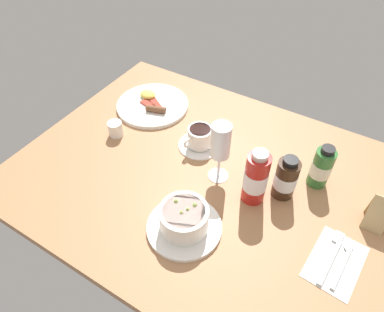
# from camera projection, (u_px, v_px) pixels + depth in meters

# --- Properties ---
(ground_plane) EXTENTS (1.10, 0.84, 0.03)m
(ground_plane) POSITION_uv_depth(u_px,v_px,m) (203.00, 177.00, 1.05)
(ground_plane) COLOR #A8754C
(porridge_bowl) EXTENTS (0.19, 0.19, 0.09)m
(porridge_bowl) POSITION_uv_depth(u_px,v_px,m) (184.00, 220.00, 0.88)
(porridge_bowl) COLOR white
(porridge_bowl) RESTS_ON ground_plane
(cutlery_setting) EXTENTS (0.13, 0.18, 0.01)m
(cutlery_setting) POSITION_uv_depth(u_px,v_px,m) (336.00, 260.00, 0.84)
(cutlery_setting) COLOR white
(cutlery_setting) RESTS_ON ground_plane
(coffee_cup) EXTENTS (0.14, 0.14, 0.07)m
(coffee_cup) POSITION_uv_depth(u_px,v_px,m) (200.00, 138.00, 1.10)
(coffee_cup) COLOR white
(coffee_cup) RESTS_ON ground_plane
(creamer_jug) EXTENTS (0.05, 0.06, 0.06)m
(creamer_jug) POSITION_uv_depth(u_px,v_px,m) (115.00, 129.00, 1.14)
(creamer_jug) COLOR white
(creamer_jug) RESTS_ON ground_plane
(wine_glass) EXTENTS (0.06, 0.06, 0.19)m
(wine_glass) POSITION_uv_depth(u_px,v_px,m) (221.00, 144.00, 0.94)
(wine_glass) COLOR white
(wine_glass) RESTS_ON ground_plane
(sauce_bottle_brown) EXTENTS (0.06, 0.06, 0.14)m
(sauce_bottle_brown) POSITION_uv_depth(u_px,v_px,m) (286.00, 178.00, 0.94)
(sauce_bottle_brown) COLOR #382314
(sauce_bottle_brown) RESTS_ON ground_plane
(sauce_bottle_green) EXTENTS (0.06, 0.06, 0.14)m
(sauce_bottle_green) POSITION_uv_depth(u_px,v_px,m) (321.00, 167.00, 0.97)
(sauce_bottle_green) COLOR #337233
(sauce_bottle_green) RESTS_ON ground_plane
(sauce_bottle_red) EXTENTS (0.06, 0.06, 0.18)m
(sauce_bottle_red) POSITION_uv_depth(u_px,v_px,m) (256.00, 178.00, 0.92)
(sauce_bottle_red) COLOR #B21E19
(sauce_bottle_red) RESTS_ON ground_plane
(breakfast_plate) EXTENTS (0.26, 0.26, 0.04)m
(breakfast_plate) POSITION_uv_depth(u_px,v_px,m) (152.00, 105.00, 1.26)
(breakfast_plate) COLOR white
(breakfast_plate) RESTS_ON ground_plane
(menu_card) EXTENTS (0.05, 0.06, 0.11)m
(menu_card) POSITION_uv_depth(u_px,v_px,m) (380.00, 211.00, 0.88)
(menu_card) COLOR tan
(menu_card) RESTS_ON ground_plane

